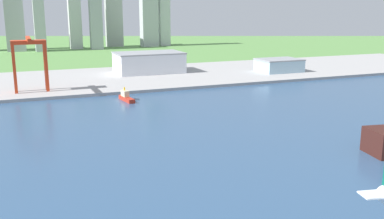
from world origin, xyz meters
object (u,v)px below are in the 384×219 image
object	(u,v)px
port_crane_red	(29,53)
tugboat_small	(126,97)
warehouse_main	(149,62)
warehouse_annex	(279,65)

from	to	relation	value
port_crane_red	tugboat_small	bearing A→B (deg)	-38.21
warehouse_main	warehouse_annex	distance (m)	127.39
port_crane_red	warehouse_main	size ratio (longest dim) A/B	0.64
tugboat_small	warehouse_annex	xyz separation A→B (m)	(170.21, 68.48, 6.09)
tugboat_small	warehouse_annex	size ratio (longest dim) A/B	0.53
warehouse_annex	tugboat_small	bearing A→B (deg)	-158.08
tugboat_small	warehouse_annex	distance (m)	183.57
port_crane_red	warehouse_main	bearing A→B (deg)	29.91
tugboat_small	warehouse_main	distance (m)	122.02
warehouse_main	tugboat_small	bearing A→B (deg)	-114.33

